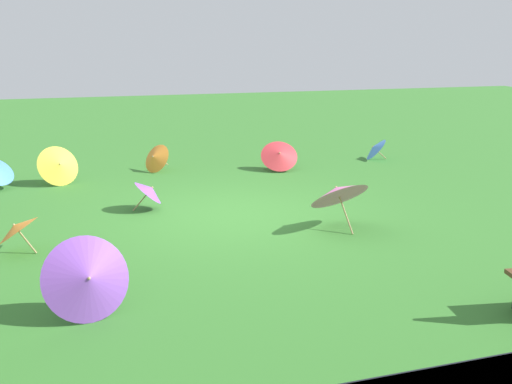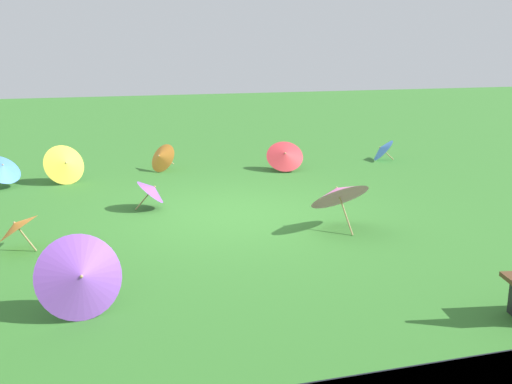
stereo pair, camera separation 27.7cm
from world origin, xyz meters
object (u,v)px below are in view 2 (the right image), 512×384
at_px(parasol_yellow_0, 65,164).
at_px(parasol_red_1, 285,155).
at_px(parasol_purple_0, 80,277).
at_px(parasol_blue_2, 382,149).
at_px(parasol_pink_0, 338,193).
at_px(parasol_orange_2, 161,157).
at_px(parasol_purple_1, 152,190).
at_px(parasol_orange_1, 17,226).
at_px(parasol_blue_0, 2,167).

relative_size(parasol_yellow_0, parasol_red_1, 1.07).
xyz_separation_m(parasol_purple_0, parasol_blue_2, (-6.73, -7.03, -0.20)).
distance_m(parasol_pink_0, parasol_orange_2, 5.31).
xyz_separation_m(parasol_purple_1, parasol_blue_2, (-5.64, -2.94, -0.08)).
distance_m(parasol_yellow_0, parasol_orange_2, 2.09).
bearing_deg(parasol_purple_1, parasol_red_1, -142.27).
relative_size(parasol_yellow_0, parasol_blue_2, 1.29).
distance_m(parasol_yellow_0, parasol_red_1, 4.64).
bearing_deg(parasol_pink_0, parasol_purple_0, 31.09).
relative_size(parasol_yellow_0, parasol_pink_0, 0.86).
bearing_deg(parasol_pink_0, parasol_orange_1, -1.10).
relative_size(parasol_purple_1, parasol_blue_2, 0.78).
distance_m(parasol_blue_0, parasol_red_1, 5.83).
relative_size(parasol_blue_0, parasol_yellow_0, 1.07).
bearing_deg(parasol_orange_1, parasol_orange_2, -117.55).
bearing_deg(parasol_red_1, parasol_orange_2, -12.71).
height_order(parasol_blue_0, parasol_blue_2, parasol_blue_0).
bearing_deg(parasol_red_1, parasol_purple_0, 57.20).
height_order(parasol_purple_0, parasol_red_1, parasol_purple_0).
height_order(parasol_purple_1, parasol_pink_0, parasol_pink_0).
bearing_deg(parasol_orange_2, parasol_red_1, 167.29).
xyz_separation_m(parasol_yellow_0, parasol_orange_1, (0.46, 4.02, -0.03)).
xyz_separation_m(parasol_purple_1, parasol_orange_1, (2.02, 1.70, 0.02)).
height_order(parasol_red_1, parasol_orange_1, parasol_red_1).
xyz_separation_m(parasol_blue_0, parasol_purple_1, (-2.75, 2.24, -0.06)).
bearing_deg(parasol_purple_0, parasol_orange_2, -102.09).
bearing_deg(parasol_pink_0, parasol_yellow_0, -43.86).
bearing_deg(parasol_red_1, parasol_blue_2, -167.71).
bearing_deg(parasol_pink_0, parasol_orange_2, -64.28).
distance_m(parasol_purple_0, parasol_pink_0, 4.46).
xyz_separation_m(parasol_yellow_0, parasol_pink_0, (-4.28, 4.12, 0.18)).
bearing_deg(parasol_blue_0, parasol_pink_0, 143.59).
bearing_deg(parasol_blue_2, parasol_blue_0, 4.76).
xyz_separation_m(parasol_purple_0, parasol_blue_0, (1.65, -6.33, -0.06)).
distance_m(parasol_purple_0, parasol_blue_0, 6.55).
distance_m(parasol_blue_0, parasol_blue_2, 8.41).
bearing_deg(parasol_blue_0, parasol_purple_1, 140.77).
bearing_deg(parasol_blue_0, parasol_blue_2, -175.24).
height_order(parasol_yellow_0, parasol_red_1, parasol_yellow_0).
height_order(parasol_purple_0, parasol_purple_1, parasol_purple_0).
bearing_deg(parasol_orange_1, parasol_blue_2, -148.78).
xyz_separation_m(parasol_yellow_0, parasol_red_1, (-4.64, -0.06, -0.04)).
xyz_separation_m(parasol_orange_1, parasol_orange_2, (-2.44, -4.68, -0.05)).
bearing_deg(parasol_blue_2, parasol_purple_1, 27.55).
height_order(parasol_yellow_0, parasol_orange_2, parasol_yellow_0).
bearing_deg(parasol_blue_0, parasol_orange_1, 100.43).
bearing_deg(parasol_yellow_0, parasol_orange_1, 83.47).
distance_m(parasol_red_1, parasol_orange_2, 2.72).
xyz_separation_m(parasol_blue_0, parasol_orange_2, (-3.17, -0.74, -0.09)).
height_order(parasol_blue_0, parasol_orange_2, parasol_blue_0).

